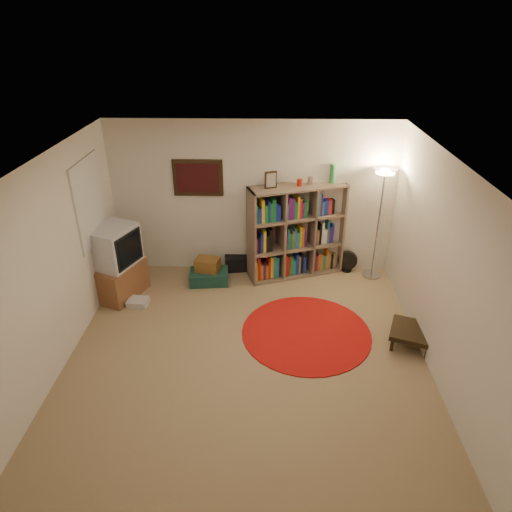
{
  "coord_description": "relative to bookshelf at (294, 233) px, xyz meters",
  "views": [
    {
      "loc": [
        0.25,
        -4.58,
        3.85
      ],
      "look_at": [
        0.1,
        0.6,
        1.1
      ],
      "focal_mm": 32.0,
      "sensor_mm": 36.0,
      "label": 1
    }
  ],
  "objects": [
    {
      "name": "side_table",
      "position": [
        1.46,
        -1.85,
        -0.54
      ],
      "size": [
        0.68,
        0.68,
        0.24
      ],
      "rotation": [
        0.0,
        0.0,
        -0.35
      ],
      "color": "black",
      "rests_on": "ground"
    },
    {
      "name": "suitcase",
      "position": [
        -1.37,
        -0.34,
        -0.64
      ],
      "size": [
        0.65,
        0.46,
        0.2
      ],
      "rotation": [
        0.0,
        0.0,
        0.1
      ],
      "color": "#14372E",
      "rests_on": "ground"
    },
    {
      "name": "bookshelf",
      "position": [
        0.0,
        0.0,
        0.0
      ],
      "size": [
        1.59,
        0.92,
        1.84
      ],
      "rotation": [
        0.0,
        0.0,
        0.33
      ],
      "color": "brown",
      "rests_on": "ground"
    },
    {
      "name": "wicker_basket",
      "position": [
        -1.39,
        -0.31,
        -0.44
      ],
      "size": [
        0.41,
        0.33,
        0.21
      ],
      "rotation": [
        0.0,
        0.0,
        -0.21
      ],
      "color": "brown",
      "rests_on": "suitcase"
    },
    {
      "name": "dvd_box",
      "position": [
        -2.36,
        -1.03,
        -0.69
      ],
      "size": [
        0.31,
        0.27,
        0.1
      ],
      "rotation": [
        0.0,
        0.0,
        -0.1
      ],
      "color": "silver",
      "rests_on": "ground"
    },
    {
      "name": "duffel_bag",
      "position": [
        -0.96,
        0.11,
        -0.62
      ],
      "size": [
        0.41,
        0.36,
        0.25
      ],
      "rotation": [
        0.0,
        0.0,
        0.17
      ],
      "color": "black",
      "rests_on": "ground"
    },
    {
      "name": "floor_lamp",
      "position": [
        1.3,
        -0.07,
        0.78
      ],
      "size": [
        0.36,
        0.36,
        1.84
      ],
      "rotation": [
        0.0,
        0.0,
        0.02
      ],
      "color": "#AEAEB3",
      "rests_on": "ground"
    },
    {
      "name": "floor_fan",
      "position": [
        0.91,
        0.08,
        -0.55
      ],
      "size": [
        0.33,
        0.21,
        0.37
      ],
      "rotation": [
        0.0,
        0.0,
        -0.23
      ],
      "color": "black",
      "rests_on": "ground"
    },
    {
      "name": "room",
      "position": [
        -0.73,
        -2.04,
        0.52
      ],
      "size": [
        4.54,
        4.54,
        2.54
      ],
      "color": "#8D7452",
      "rests_on": "ground"
    },
    {
      "name": "red_rug",
      "position": [
        0.11,
        -1.65,
        -0.73
      ],
      "size": [
        1.76,
        1.76,
        0.02
      ],
      "color": "#9C0D0B",
      "rests_on": "ground"
    },
    {
      "name": "tv_stand",
      "position": [
        -2.69,
        -0.75,
        -0.19
      ],
      "size": [
        0.79,
        0.92,
        1.14
      ],
      "rotation": [
        0.0,
        0.0,
        -0.37
      ],
      "color": "brown",
      "rests_on": "ground"
    }
  ]
}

